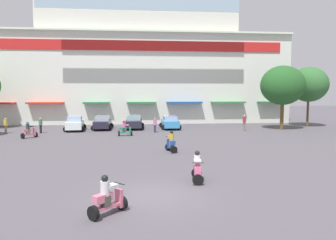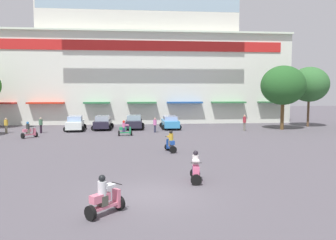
% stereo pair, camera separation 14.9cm
% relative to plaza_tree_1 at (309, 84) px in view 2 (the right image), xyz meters
% --- Properties ---
extents(ground_plane, '(128.00, 128.00, 0.00)m').
position_rel_plaza_tree_1_xyz_m(ground_plane, '(-20.53, -12.09, -5.18)').
color(ground_plane, '#555058').
extents(colonial_building, '(41.11, 14.36, 23.72)m').
position_rel_plaza_tree_1_xyz_m(colonial_building, '(-20.53, 10.14, 5.20)').
color(colonial_building, silver).
rests_on(colonial_building, ground).
extents(plaza_tree_1, '(4.61, 4.75, 7.31)m').
position_rel_plaza_tree_1_xyz_m(plaza_tree_1, '(0.00, 0.00, 0.00)').
color(plaza_tree_1, brown).
rests_on(plaza_tree_1, ground).
extents(plaza_tree_3, '(5.06, 4.35, 7.25)m').
position_rel_plaza_tree_1_xyz_m(plaza_tree_3, '(-4.54, -2.67, -0.16)').
color(plaza_tree_3, brown).
rests_on(plaza_tree_3, ground).
extents(parked_car_0, '(2.49, 4.30, 1.62)m').
position_rel_plaza_tree_1_xyz_m(parked_car_0, '(-27.87, -1.27, -4.37)').
color(parked_car_0, white).
rests_on(parked_car_0, ground).
extents(parked_car_1, '(2.35, 4.21, 1.56)m').
position_rel_plaza_tree_1_xyz_m(parked_car_1, '(-24.92, -0.46, -4.40)').
color(parked_car_1, '#231F30').
rests_on(parked_car_1, ground).
extents(parked_car_2, '(2.47, 4.22, 1.59)m').
position_rel_plaza_tree_1_xyz_m(parked_car_2, '(-21.34, -0.30, -4.38)').
color(parked_car_2, '#242331').
rests_on(parked_car_2, ground).
extents(parked_car_3, '(2.35, 4.33, 1.48)m').
position_rel_plaza_tree_1_xyz_m(parked_car_3, '(-17.16, -0.60, -4.42)').
color(parked_car_3, '#388FC8').
rests_on(parked_car_3, ground).
extents(scooter_rider_0, '(1.41, 1.42, 1.50)m').
position_rel_plaza_tree_1_xyz_m(scooter_rider_0, '(-22.31, -27.20, -4.56)').
color(scooter_rider_0, black).
rests_on(scooter_rider_0, ground).
extents(scooter_rider_4, '(0.70, 1.46, 1.53)m').
position_rel_plaza_tree_1_xyz_m(scooter_rider_4, '(-18.28, -23.18, -4.54)').
color(scooter_rider_4, black).
rests_on(scooter_rider_4, ground).
extents(scooter_rider_6, '(0.79, 1.43, 1.59)m').
position_rel_plaza_tree_1_xyz_m(scooter_rider_6, '(-18.66, -15.21, -4.52)').
color(scooter_rider_6, black).
rests_on(scooter_rider_6, ground).
extents(scooter_rider_7, '(1.38, 1.41, 1.55)m').
position_rel_plaza_tree_1_xyz_m(scooter_rider_7, '(-31.15, -6.81, -4.53)').
color(scooter_rider_7, black).
rests_on(scooter_rider_7, ground).
extents(scooter_rider_9, '(1.40, 0.64, 1.52)m').
position_rel_plaza_tree_1_xyz_m(scooter_rider_9, '(-22.23, -6.20, -4.54)').
color(scooter_rider_9, black).
rests_on(scooter_rider_9, ground).
extents(pedestrian_0, '(0.45, 0.45, 1.60)m').
position_rel_plaza_tree_1_xyz_m(pedestrian_0, '(-34.65, -2.93, -4.28)').
color(pedestrian_0, '#787159').
rests_on(pedestrian_0, ground).
extents(pedestrian_1, '(0.38, 0.38, 1.56)m').
position_rel_plaza_tree_1_xyz_m(pedestrian_1, '(-19.13, -3.85, -4.29)').
color(pedestrian_1, '#2F3046').
rests_on(pedestrian_1, ground).
extents(pedestrian_2, '(0.49, 0.49, 1.77)m').
position_rel_plaza_tree_1_xyz_m(pedestrian_2, '(-9.22, -3.49, -4.17)').
color(pedestrian_2, slate).
rests_on(pedestrian_2, ground).
extents(pedestrian_3, '(0.50, 0.50, 1.64)m').
position_rel_plaza_tree_1_xyz_m(pedestrian_3, '(-31.02, -3.33, -4.25)').
color(pedestrian_3, black).
rests_on(pedestrian_3, ground).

